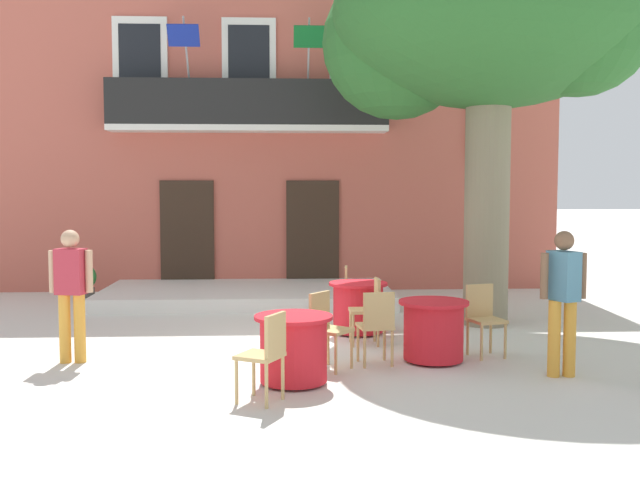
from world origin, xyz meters
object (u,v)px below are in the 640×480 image
(cafe_chair_near_tree_1, at_px, (483,315))
(cafe_table_middle, at_px, (358,307))
(plane_tree, at_px, (484,23))
(cafe_table_near_tree, at_px, (433,330))
(cafe_chair_near_tree_0, at_px, (377,322))
(cafe_chair_front_0, at_px, (266,351))
(cafe_chair_middle_0, at_px, (370,306))
(cafe_chair_middle_1, at_px, (353,291))
(ground_planter_left, at_px, (88,281))
(cafe_table_front, at_px, (294,348))
(pedestrian_near_entrance, at_px, (71,288))
(cafe_chair_front_1, at_px, (327,325))
(pedestrian_by_tree, at_px, (563,295))

(cafe_chair_near_tree_1, distance_m, cafe_table_middle, 2.09)
(plane_tree, bearing_deg, cafe_table_near_tree, -117.38)
(cafe_chair_near_tree_0, distance_m, cafe_chair_front_0, 1.94)
(cafe_chair_middle_0, bearing_deg, cafe_chair_front_0, -117.15)
(cafe_chair_middle_1, height_order, cafe_chair_front_0, same)
(cafe_table_middle, bearing_deg, ground_planter_left, 145.12)
(cafe_table_middle, distance_m, cafe_table_front, 2.86)
(cafe_table_near_tree, height_order, pedestrian_near_entrance, pedestrian_near_entrance)
(cafe_chair_near_tree_1, xyz_separation_m, cafe_chair_middle_0, (-1.38, 0.74, 0.00))
(plane_tree, bearing_deg, pedestrian_near_entrance, -158.58)
(cafe_table_front, xyz_separation_m, pedestrian_near_entrance, (-2.71, 1.09, 0.53))
(ground_planter_left, bearing_deg, cafe_table_middle, -34.88)
(cafe_table_near_tree, distance_m, cafe_chair_middle_0, 1.22)
(cafe_chair_middle_0, relative_size, cafe_chair_middle_1, 1.00)
(cafe_chair_near_tree_0, bearing_deg, cafe_chair_front_0, -131.76)
(cafe_table_middle, distance_m, cafe_chair_front_1, 2.13)
(cafe_table_middle, height_order, pedestrian_near_entrance, pedestrian_near_entrance)
(cafe_table_near_tree, relative_size, cafe_chair_near_tree_1, 0.95)
(pedestrian_by_tree, bearing_deg, cafe_chair_middle_1, 122.31)
(plane_tree, relative_size, cafe_chair_front_0, 6.90)
(plane_tree, xyz_separation_m, pedestrian_by_tree, (0.07, -3.18, -3.73))
(cafe_table_near_tree, bearing_deg, cafe_chair_middle_1, 106.98)
(cafe_chair_front_1, bearing_deg, cafe_chair_near_tree_1, 15.37)
(cafe_chair_front_1, xyz_separation_m, pedestrian_by_tree, (2.66, -0.49, 0.41))
(cafe_chair_near_tree_1, bearing_deg, plane_tree, 75.71)
(cafe_chair_front_0, bearing_deg, cafe_chair_near_tree_1, 34.86)
(cafe_chair_near_tree_0, relative_size, cafe_chair_front_0, 1.00)
(cafe_chair_middle_1, distance_m, cafe_table_front, 3.58)
(cafe_chair_middle_0, bearing_deg, cafe_chair_near_tree_0, -92.80)
(cafe_chair_near_tree_0, relative_size, cafe_chair_middle_1, 1.00)
(cafe_table_middle, bearing_deg, pedestrian_near_entrance, -156.69)
(cafe_chair_middle_0, relative_size, cafe_chair_front_0, 1.00)
(cafe_table_front, distance_m, cafe_chair_front_1, 0.77)
(cafe_chair_middle_1, bearing_deg, pedestrian_near_entrance, -147.52)
(cafe_table_near_tree, bearing_deg, cafe_chair_near_tree_1, 21.35)
(cafe_chair_middle_1, height_order, cafe_chair_front_1, same)
(ground_planter_left, distance_m, pedestrian_by_tree, 9.12)
(cafe_table_middle, xyz_separation_m, cafe_chair_middle_1, (-0.01, 0.75, 0.14))
(cafe_table_near_tree, bearing_deg, cafe_chair_near_tree_0, -166.38)
(cafe_chair_middle_0, bearing_deg, plane_tree, 35.96)
(plane_tree, height_order, cafe_chair_near_tree_1, plane_tree)
(ground_planter_left, bearing_deg, cafe_chair_front_1, -51.87)
(plane_tree, xyz_separation_m, cafe_chair_near_tree_0, (-1.98, -2.58, -4.15))
(cafe_chair_near_tree_1, distance_m, ground_planter_left, 7.97)
(plane_tree, distance_m, cafe_chair_middle_0, 4.78)
(cafe_chair_front_0, relative_size, pedestrian_by_tree, 0.55)
(cafe_table_front, distance_m, cafe_chair_front_0, 0.77)
(pedestrian_near_entrance, distance_m, pedestrian_by_tree, 5.85)
(cafe_chair_near_tree_0, xyz_separation_m, pedestrian_by_tree, (2.05, -0.60, 0.41))
(cafe_chair_near_tree_1, distance_m, cafe_chair_front_0, 3.33)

